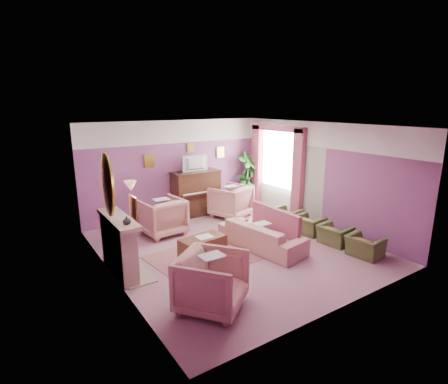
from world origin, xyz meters
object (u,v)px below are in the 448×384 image
television (196,162)px  olive_chair_d (287,214)px  floral_armchair_front (212,279)px  olive_chair_b (335,232)px  sofa (262,231)px  piano (196,194)px  olive_chair_c (309,222)px  coffee_table (203,247)px  floral_armchair_right (231,200)px  side_table (243,195)px  floral_armchair_left (162,215)px  olive_chair_a (365,243)px

television → olive_chair_d: 2.98m
floral_armchair_front → olive_chair_b: floral_armchair_front is taller
television → sofa: bearing=-89.7°
piano → olive_chair_c: bearing=-61.8°
piano → coffee_table: piano is taller
sofa → olive_chair_d: bearing=28.6°
floral_armchair_right → side_table: (0.97, 0.70, -0.17)m
olive_chair_c → sofa: bearing=-178.2°
floral_armchair_right → floral_armchair_front: (-2.96, -3.78, 0.00)m
television → coffee_table: (-1.35, -2.67, -1.38)m
television → olive_chair_d: size_ratio=1.12×
piano → coffee_table: size_ratio=1.40×
television → coffee_table: 3.29m
floral_armchair_right → olive_chair_b: size_ratio=1.46×
floral_armchair_right → olive_chair_c: 2.44m
television → olive_chair_b: size_ratio=1.12×
television → floral_armchair_front: 5.11m
floral_armchair_right → olive_chair_c: size_ratio=1.46×
floral_armchair_right → olive_chair_c: bearing=-69.1°
floral_armchair_left → olive_chair_d: (3.13, -1.23, -0.21)m
coffee_table → olive_chair_c: 2.98m
olive_chair_b → floral_armchair_front: bearing=-169.7°
coffee_table → olive_chair_b: bearing=-20.6°
television → floral_armchair_right: 1.48m
piano → olive_chair_a: 4.94m
floral_armchair_front → olive_chair_b: size_ratio=1.46×
olive_chair_c → television: bearing=118.6°
olive_chair_a → side_table: 4.61m
piano → side_table: size_ratio=2.00×
olive_chair_a → side_table: size_ratio=1.02×
coffee_table → sofa: size_ratio=0.48×
olive_chair_b → sofa: bearing=154.3°
floral_armchair_left → sofa: bearing=-53.9°
coffee_table → olive_chair_b: (2.96, -1.11, 0.08)m
sofa → olive_chair_a: bearing=-44.8°
coffee_table → floral_armchair_right: bearing=43.3°
floral_armchair_left → television: bearing=30.8°
floral_armchair_front → olive_chair_c: 4.12m
sofa → piano: bearing=90.3°
piano → floral_armchair_right: bearing=-44.8°
piano → side_table: piano is taller
olive_chair_a → sofa: bearing=135.2°
sofa → floral_armchair_front: (-2.23, -1.46, 0.10)m
floral_armchair_left → olive_chair_b: 4.26m
floral_armchair_right → olive_chair_c: (0.87, -2.27, -0.21)m
coffee_table → sofa: (1.36, -0.34, 0.20)m
olive_chair_c → side_table: size_ratio=1.02×
floral_armchair_front → olive_chair_d: 4.49m
olive_chair_d → floral_armchair_front: bearing=-148.7°
piano → television: 0.95m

